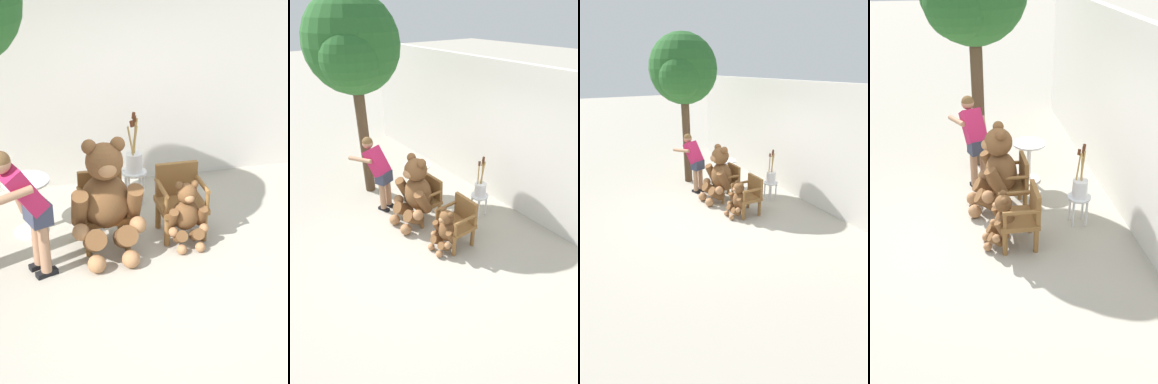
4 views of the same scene
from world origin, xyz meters
TOP-DOWN VIEW (x-y plane):
  - ground_plane at (0.00, 0.00)m, footprint 60.00×60.00m
  - back_wall at (0.00, 2.40)m, footprint 10.00×0.16m
  - wooden_chair_left at (-0.47, 0.71)m, footprint 0.57×0.53m
  - wooden_chair_right at (0.47, 0.71)m, footprint 0.56×0.52m
  - teddy_bear_large at (-0.47, 0.45)m, footprint 0.84×0.79m
  - teddy_bear_small at (0.47, 0.42)m, footprint 0.49×0.45m
  - person_visitor at (-1.34, 0.19)m, footprint 0.73×0.66m
  - white_stool at (0.10, 1.60)m, footprint 0.34×0.34m
  - brush_bucket at (0.10, 1.60)m, footprint 0.22×0.22m
  - round_side_table at (-1.32, 1.11)m, footprint 0.56×0.56m
  - patio_tree at (-2.05, 0.27)m, footprint 1.82×1.73m

SIDE VIEW (x-z plane):
  - ground_plane at x=0.00m, z-range 0.00..0.00m
  - white_stool at x=0.10m, z-range 0.13..0.59m
  - teddy_bear_small at x=0.47m, z-range -0.01..0.80m
  - round_side_table at x=-1.32m, z-range 0.09..0.81m
  - wooden_chair_left at x=-0.47m, z-range 0.03..0.89m
  - wooden_chair_right at x=0.47m, z-range 0.03..0.89m
  - brush_bucket at x=0.10m, z-range 0.23..1.05m
  - teddy_bear_large at x=-0.47m, z-range -0.01..1.38m
  - person_visitor at x=-1.34m, z-range 0.15..1.66m
  - back_wall at x=0.00m, z-range 0.00..2.80m
  - patio_tree at x=-2.05m, z-range 1.02..4.92m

